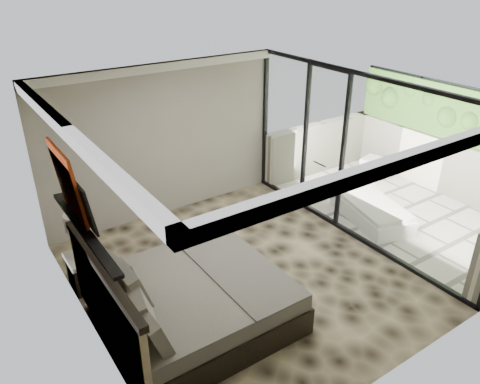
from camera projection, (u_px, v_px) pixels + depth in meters
floor at (243, 276)px, 7.14m from camera, size 5.00×5.00×0.00m
ceiling at (243, 96)px, 5.89m from camera, size 4.50×5.00×0.02m
back_wall at (164, 142)px, 8.35m from camera, size 4.50×0.02×2.80m
left_wall at (83, 243)px, 5.38m from camera, size 0.02×5.00×2.80m
glass_wall at (356, 159)px, 7.64m from camera, size 0.08×5.00×2.80m
terrace_slab at (402, 212)px, 9.05m from camera, size 3.00×5.00×0.12m
parapet_far at (450, 168)px, 9.45m from camera, size 0.30×5.00×1.10m
foliage_hedge at (462, 115)px, 8.96m from camera, size 0.36×4.60×1.10m
picture_ledge at (84, 230)px, 5.44m from camera, size 0.12×2.20×0.05m
bed at (188, 301)px, 6.05m from camera, size 2.30×2.23×1.28m
nightstand at (88, 270)px, 6.82m from camera, size 0.58×0.58×0.52m
table_lamp at (79, 229)px, 6.55m from camera, size 0.37×0.37×0.67m
abstract_canvas at (67, 183)px, 5.49m from camera, size 0.13×0.90×0.90m
framed_print at (84, 206)px, 5.29m from camera, size 0.11×0.50×0.60m
ottoman at (373, 168)px, 10.21m from camera, size 0.55×0.55×0.46m
lounger at (370, 208)px, 8.65m from camera, size 1.20×1.78×0.64m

